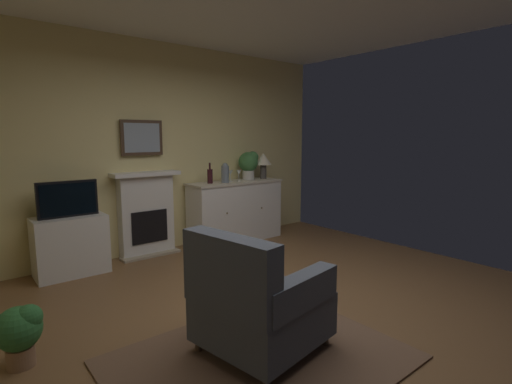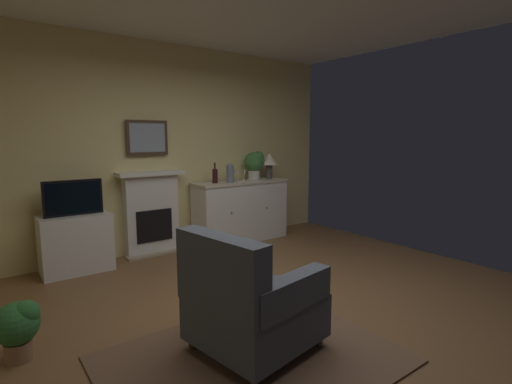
{
  "view_description": "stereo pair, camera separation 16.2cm",
  "coord_description": "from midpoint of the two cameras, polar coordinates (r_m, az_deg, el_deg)",
  "views": [
    {
      "loc": [
        -2.27,
        -2.29,
        1.55
      ],
      "look_at": [
        0.13,
        0.65,
        1.0
      ],
      "focal_mm": 26.86,
      "sensor_mm": 36.0,
      "label": 1
    },
    {
      "loc": [
        -2.14,
        -2.39,
        1.55
      ],
      "look_at": [
        0.13,
        0.65,
        1.0
      ],
      "focal_mm": 26.86,
      "sensor_mm": 36.0,
      "label": 2
    }
  ],
  "objects": [
    {
      "name": "wine_glass_center",
      "position": [
        5.63,
        -0.95,
        2.85
      ],
      "size": [
        0.07,
        0.07,
        0.16
      ],
      "color": "silver",
      "rests_on": "sideboard_cabinet"
    },
    {
      "name": "area_rug",
      "position": [
        2.91,
        1.2,
        -23.67
      ],
      "size": [
        1.93,
        1.5,
        0.02
      ],
      "primitive_type": "cube",
      "color": "brown",
      "rests_on": "ground_plane"
    },
    {
      "name": "vase_decorative",
      "position": [
        5.48,
        -3.02,
        2.87
      ],
      "size": [
        0.11,
        0.11,
        0.28
      ],
      "color": "slate",
      "rests_on": "sideboard_cabinet"
    },
    {
      "name": "table_lamp",
      "position": [
        5.96,
        2.76,
        4.66
      ],
      "size": [
        0.26,
        0.26,
        0.4
      ],
      "color": "#4C4742",
      "rests_on": "sideboard_cabinet"
    },
    {
      "name": "sideboard_cabinet",
      "position": [
        5.72,
        -1.47,
        -2.82
      ],
      "size": [
        1.45,
        0.49,
        0.9
      ],
      "color": "white",
      "rests_on": "ground_plane"
    },
    {
      "name": "wine_bottle",
      "position": [
        5.42,
        -5.28,
        2.45
      ],
      "size": [
        0.08,
        0.08,
        0.29
      ],
      "color": "#331419",
      "rests_on": "sideboard_cabinet"
    },
    {
      "name": "fireplace_unit",
      "position": [
        5.24,
        -14.44,
        -3.02
      ],
      "size": [
        0.87,
        0.3,
        1.1
      ],
      "color": "white",
      "rests_on": "ground_plane"
    },
    {
      "name": "tv_set",
      "position": [
        4.73,
        -24.69,
        -0.78
      ],
      "size": [
        0.62,
        0.07,
        0.4
      ],
      "color": "black",
      "rests_on": "tv_cabinet"
    },
    {
      "name": "tv_cabinet",
      "position": [
        4.86,
        -24.37,
        -6.98
      ],
      "size": [
        0.75,
        0.42,
        0.67
      ],
      "color": "white",
      "rests_on": "ground_plane"
    },
    {
      "name": "wall_rear",
      "position": [
        5.37,
        -12.58,
        6.35
      ],
      "size": [
        5.42,
        0.06,
        2.78
      ],
      "primitive_type": "cube",
      "color": "#EAD68C",
      "rests_on": "ground_plane"
    },
    {
      "name": "ground_plane",
      "position": [
        3.59,
        6.19,
        -18.27
      ],
      "size": [
        5.42,
        5.17,
        0.1
      ],
      "primitive_type": "cube",
      "color": "brown",
      "rests_on": "ground"
    },
    {
      "name": "armchair",
      "position": [
        2.82,
        0.74,
        -16.18
      ],
      "size": [
        0.92,
        0.88,
        0.92
      ],
      "color": "#474C56",
      "rests_on": "ground_plane"
    },
    {
      "name": "wine_glass_left",
      "position": [
        5.62,
        -2.22,
        2.83
      ],
      "size": [
        0.07,
        0.07,
        0.16
      ],
      "color": "silver",
      "rests_on": "sideboard_cabinet"
    },
    {
      "name": "potted_plant_fern",
      "position": [
        3.21,
        -30.66,
        -16.72
      ],
      "size": [
        0.3,
        0.3,
        0.43
      ],
      "color": "#936B4C",
      "rests_on": "ground_plane"
    },
    {
      "name": "potted_plant_small",
      "position": [
        5.84,
        0.6,
        4.37
      ],
      "size": [
        0.3,
        0.3,
        0.43
      ],
      "color": "beige",
      "rests_on": "sideboard_cabinet"
    },
    {
      "name": "framed_picture",
      "position": [
        5.18,
        -15.03,
        7.81
      ],
      "size": [
        0.55,
        0.04,
        0.45
      ],
      "color": "#473323"
    }
  ]
}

